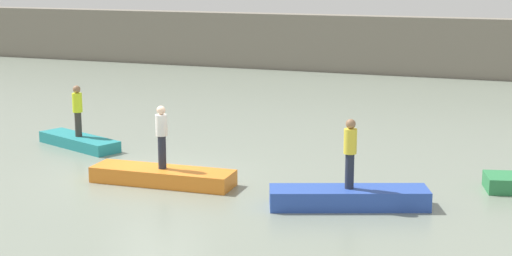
# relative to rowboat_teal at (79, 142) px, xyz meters

# --- Properties ---
(ground_plane) EXTENTS (120.00, 120.00, 0.00)m
(ground_plane) POSITION_rel_rowboat_teal_xyz_m (4.05, -2.41, -0.18)
(ground_plane) COLOR gray
(embankment_wall) EXTENTS (80.00, 1.20, 3.12)m
(embankment_wall) POSITION_rel_rowboat_teal_xyz_m (4.05, 20.81, 1.38)
(embankment_wall) COLOR gray
(embankment_wall) RESTS_ON ground_plane
(rowboat_teal) EXTENTS (3.37, 2.05, 0.36)m
(rowboat_teal) POSITION_rel_rowboat_teal_xyz_m (0.00, 0.00, 0.00)
(rowboat_teal) COLOR teal
(rowboat_teal) RESTS_ON ground_plane
(rowboat_orange) EXTENTS (4.00, 1.21, 0.43)m
(rowboat_orange) POSITION_rel_rowboat_teal_xyz_m (4.56, -2.96, 0.03)
(rowboat_orange) COLOR orange
(rowboat_orange) RESTS_ON ground_plane
(rowboat_blue) EXTENTS (3.99, 2.27, 0.49)m
(rowboat_blue) POSITION_rel_rowboat_teal_xyz_m (9.83, -3.26, 0.06)
(rowboat_blue) COLOR #2B4CAD
(rowboat_blue) RESTS_ON ground_plane
(person_yellow_shirt) EXTENTS (0.32, 0.32, 1.74)m
(person_yellow_shirt) POSITION_rel_rowboat_teal_xyz_m (9.83, -3.26, 1.28)
(person_yellow_shirt) COLOR #232838
(person_yellow_shirt) RESTS_ON rowboat_blue
(person_white_shirt) EXTENTS (0.32, 0.32, 1.73)m
(person_white_shirt) POSITION_rel_rowboat_teal_xyz_m (4.56, -2.96, 1.22)
(person_white_shirt) COLOR #232838
(person_white_shirt) RESTS_ON rowboat_orange
(person_hiviz_shirt) EXTENTS (0.32, 0.32, 1.68)m
(person_hiviz_shirt) POSITION_rel_rowboat_teal_xyz_m (0.00, 0.00, 1.12)
(person_hiviz_shirt) COLOR #38332D
(person_hiviz_shirt) RESTS_ON rowboat_teal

